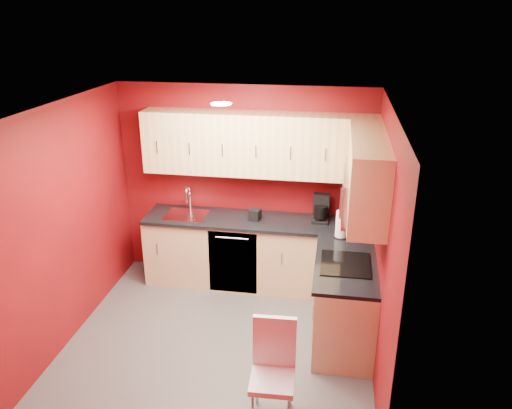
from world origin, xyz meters
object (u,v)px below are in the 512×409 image
(microwave, at_px, (363,196))
(napkin_holder, at_px, (255,215))
(coffee_maker, at_px, (321,209))
(sink, at_px, (186,212))
(dining_chair, at_px, (272,375))
(paper_towel, at_px, (342,224))

(microwave, xyz_separation_m, napkin_holder, (-1.21, 0.97, -0.68))
(coffee_maker, xyz_separation_m, napkin_holder, (-0.79, -0.10, -0.09))
(microwave, distance_m, sink, 2.43)
(dining_chair, bearing_deg, sink, 119.69)
(microwave, relative_size, sink, 1.46)
(napkin_holder, bearing_deg, sink, 177.88)
(paper_towel, bearing_deg, napkin_holder, 162.95)
(microwave, xyz_separation_m, dining_chair, (-0.69, -1.22, -1.20))
(dining_chair, bearing_deg, microwave, 57.96)
(sink, xyz_separation_m, napkin_holder, (0.88, -0.03, 0.03))
(microwave, bearing_deg, sink, 154.40)
(napkin_holder, relative_size, paper_towel, 0.44)
(microwave, relative_size, paper_towel, 2.43)
(napkin_holder, height_order, paper_towel, paper_towel)
(dining_chair, bearing_deg, paper_towel, 71.80)
(coffee_maker, xyz_separation_m, paper_towel, (0.25, -0.42, -0.01))
(microwave, bearing_deg, coffee_maker, 111.47)
(microwave, bearing_deg, napkin_holder, 141.28)
(microwave, relative_size, napkin_holder, 5.50)
(coffee_maker, height_order, paper_towel, coffee_maker)
(microwave, distance_m, napkin_holder, 1.69)
(microwave, height_order, napkin_holder, microwave)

